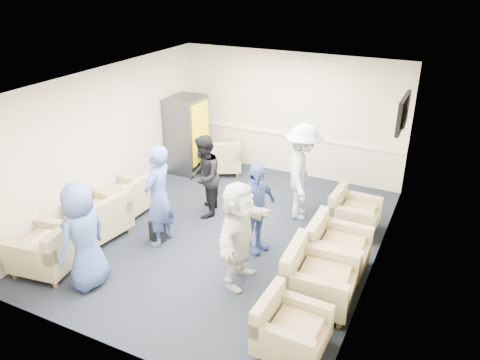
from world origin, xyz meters
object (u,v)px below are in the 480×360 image
at_px(armchair_right_near, 288,330).
at_px(vending_machine, 188,134).
at_px(armchair_right_midnear, 315,280).
at_px(armchair_left_mid, 101,218).
at_px(person_front_left, 83,236).
at_px(person_mid_left, 158,196).
at_px(person_back_right, 302,172).
at_px(armchair_corner, 222,158).
at_px(person_back_left, 204,177).
at_px(person_mid_right, 255,209).
at_px(armchair_left_near, 50,251).
at_px(person_front_right, 239,234).
at_px(armchair_right_midfar, 334,249).
at_px(armchair_left_far, 127,199).
at_px(armchair_right_far, 351,214).

distance_m(armchair_right_near, vending_machine, 5.84).
relative_size(armchair_right_midnear, vending_machine, 0.57).
height_order(armchair_left_mid, person_front_left, person_front_left).
distance_m(person_mid_left, person_back_right, 2.63).
bearing_deg(person_front_left, armchair_corner, -176.03).
bearing_deg(person_back_left, person_mid_left, -29.15).
bearing_deg(armchair_right_midnear, person_front_left, 105.44).
relative_size(person_mid_left, person_mid_right, 1.13).
height_order(armchair_right_midnear, person_front_left, person_front_left).
bearing_deg(armchair_left_near, armchair_corner, 163.46).
height_order(armchair_left_near, person_front_right, person_front_right).
xyz_separation_m(person_back_left, person_mid_right, (1.35, -0.70, -0.01)).
bearing_deg(person_back_left, armchair_corner, 178.24).
bearing_deg(person_back_right, person_mid_right, 152.03).
xyz_separation_m(person_back_left, person_front_right, (1.48, -1.57, 0.03)).
xyz_separation_m(vending_machine, person_back_right, (3.02, -0.94, 0.04)).
relative_size(armchair_corner, person_back_left, 0.74).
height_order(armchair_right_midfar, armchair_corner, armchair_right_midfar).
relative_size(armchair_right_midfar, person_back_left, 0.56).
distance_m(armchair_right_midnear, person_back_left, 3.08).
bearing_deg(person_front_right, armchair_right_midnear, -90.07).
distance_m(armchair_left_far, vending_machine, 2.34).
bearing_deg(person_front_right, armchair_right_near, -132.27).
distance_m(person_mid_left, person_mid_right, 1.60).
xyz_separation_m(armchair_left_far, person_front_left, (0.85, -1.98, 0.51)).
xyz_separation_m(vending_machine, person_front_right, (2.86, -3.23, -0.05)).
bearing_deg(person_back_left, person_front_right, 22.73).
bearing_deg(person_front_right, armchair_left_far, 69.66).
bearing_deg(armchair_corner, armchair_right_midfar, 115.88).
xyz_separation_m(person_mid_right, person_front_right, (0.13, -0.87, 0.04)).
bearing_deg(vending_machine, person_back_left, -50.25).
distance_m(armchair_right_near, person_mid_right, 2.29).
xyz_separation_m(armchair_right_midfar, vending_machine, (-4.04, 2.29, 0.51)).
distance_m(vending_machine, person_front_left, 4.35).
distance_m(armchair_right_far, armchair_corner, 3.47).
xyz_separation_m(armchair_left_far, person_mid_left, (1.15, -0.56, 0.56)).
bearing_deg(armchair_left_mid, person_mid_left, 113.72).
relative_size(armchair_left_near, person_mid_left, 0.57).
height_order(armchair_left_near, person_mid_left, person_mid_left).
distance_m(person_front_left, person_back_right, 3.94).
bearing_deg(armchair_left_mid, armchair_right_near, 82.97).
height_order(person_mid_left, person_mid_right, person_mid_left).
bearing_deg(person_front_left, armchair_right_midfar, 124.05).
bearing_deg(armchair_left_near, person_mid_left, 134.08).
bearing_deg(armchair_left_far, person_front_left, 25.18).
xyz_separation_m(armchair_right_near, armchair_right_midnear, (0.02, 1.01, 0.05)).
height_order(person_mid_right, person_front_right, person_front_right).
xyz_separation_m(armchair_left_near, vending_machine, (-0.14, 4.25, 0.51)).
xyz_separation_m(armchair_right_midnear, person_front_left, (-3.12, -1.06, 0.46)).
distance_m(armchair_left_near, armchair_right_midfar, 4.36).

